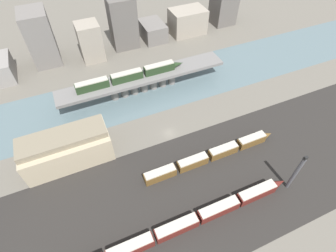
{
  "coord_description": "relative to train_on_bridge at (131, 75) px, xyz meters",
  "views": [
    {
      "loc": [
        -24.54,
        -55.63,
        71.27
      ],
      "look_at": [
        0.0,
        0.9,
        2.96
      ],
      "focal_mm": 28.0,
      "sensor_mm": 36.0,
      "label": 1
    }
  ],
  "objects": [
    {
      "name": "city_block_far_left",
      "position": [
        -47.77,
        32.3,
        -4.53
      ],
      "size": [
        8.94,
        15.37,
        9.22
      ],
      "primitive_type": "cube",
      "color": "gray",
      "rests_on": "ground"
    },
    {
      "name": "city_block_left",
      "position": [
        -28.95,
        38.23,
        2.71
      ],
      "size": [
        11.18,
        14.52,
        23.7
      ],
      "primitive_type": "cube",
      "color": "slate",
      "rests_on": "ground"
    },
    {
      "name": "signal_tower",
      "position": [
        29.27,
        -59.43,
        -1.67
      ],
      "size": [
        1.08,
        1.08,
        15.39
      ],
      "color": "#4C4C51",
      "rests_on": "ground"
    },
    {
      "name": "city_block_tall",
      "position": [
        42.59,
        36.09,
        -2.9
      ],
      "size": [
        17.98,
        12.13,
        12.47
      ],
      "primitive_type": "cube",
      "color": "gray",
      "rests_on": "ground"
    },
    {
      "name": "train_yard_mid",
      "position": [
        13.38,
        -41.24,
        -7.44
      ],
      "size": [
        47.31,
        2.86,
        3.47
      ],
      "color": "brown",
      "rests_on": "ground"
    },
    {
      "name": "city_block_far_right",
      "position": [
        23.58,
        37.68,
        -4.9
      ],
      "size": [
        10.99,
        15.37,
        8.47
      ],
      "primitive_type": "cube",
      "color": "slate",
      "rests_on": "ground"
    },
    {
      "name": "city_block_center",
      "position": [
        -8.98,
        31.71,
        -0.52
      ],
      "size": [
        9.92,
        10.0,
        17.23
      ],
      "primitive_type": "cube",
      "color": "gray",
      "rests_on": "ground"
    },
    {
      "name": "railbed_yard",
      "position": [
        4.96,
        -49.79,
        -9.13
      ],
      "size": [
        280.0,
        42.0,
        0.01
      ],
      "primitive_type": "cube",
      "color": "#282623",
      "rests_on": "ground"
    },
    {
      "name": "bridge",
      "position": [
        4.96,
        0.0,
        -3.59
      ],
      "size": [
        68.7,
        9.16,
        7.39
      ],
      "color": "slate",
      "rests_on": "ground"
    },
    {
      "name": "river_water",
      "position": [
        4.96,
        0.0,
        -9.13
      ],
      "size": [
        320.0,
        29.12,
        0.01
      ],
      "primitive_type": "cube",
      "color": "slate",
      "rests_on": "ground"
    },
    {
      "name": "ground_plane",
      "position": [
        4.96,
        -25.79,
        -9.14
      ],
      "size": [
        400.0,
        400.0,
        0.0
      ],
      "primitive_type": "plane",
      "color": "#666056"
    },
    {
      "name": "warehouse_building",
      "position": [
        -28.95,
        -22.95,
        -3.57
      ],
      "size": [
        26.75,
        12.26,
        11.72
      ],
      "color": "tan",
      "rests_on": "ground"
    },
    {
      "name": "train_on_bridge",
      "position": [
        0.0,
        0.0,
        0.0
      ],
      "size": [
        43.76,
        2.86,
        3.58
      ],
      "color": "#23381E",
      "rests_on": "bridge"
    },
    {
      "name": "train_yard_near",
      "position": [
        -5.42,
        -58.12,
        -7.37
      ],
      "size": [
        67.55,
        2.98,
        3.61
      ],
      "color": "#5B1E19",
      "rests_on": "ground"
    },
    {
      "name": "city_block_low",
      "position": [
        65.46,
        38.48,
        0.22
      ],
      "size": [
        11.67,
        11.74,
        18.71
      ],
      "primitive_type": "cube",
      "color": "#605B56",
      "rests_on": "ground"
    },
    {
      "name": "city_block_right",
      "position": [
        8.24,
        35.96,
        2.81
      ],
      "size": [
        12.31,
        9.01,
        23.9
      ],
      "primitive_type": "cube",
      "color": "#605B56",
      "rests_on": "ground"
    }
  ]
}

